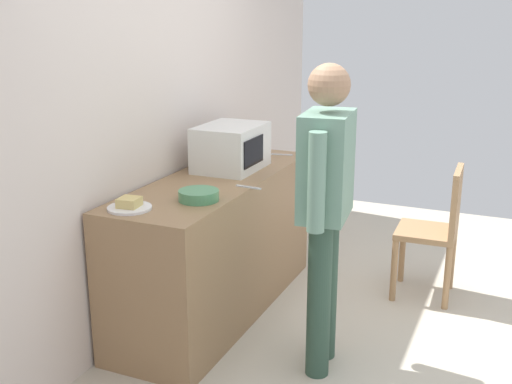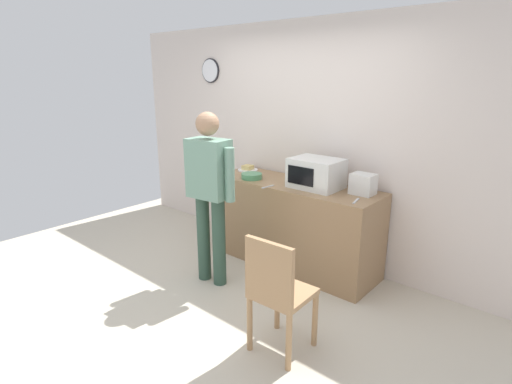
% 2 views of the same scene
% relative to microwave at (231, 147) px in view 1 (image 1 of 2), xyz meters
% --- Properties ---
extents(ground_plane, '(6.00, 6.00, 0.00)m').
position_rel_microwave_xyz_m(ground_plane, '(-0.40, -1.23, -1.07)').
color(ground_plane, beige).
extents(back_wall, '(5.40, 0.13, 2.60)m').
position_rel_microwave_xyz_m(back_wall, '(-0.41, 0.37, 0.23)').
color(back_wall, silver).
rests_on(back_wall, ground_plane).
extents(kitchen_counter, '(1.88, 0.62, 0.92)m').
position_rel_microwave_xyz_m(kitchen_counter, '(-0.26, -0.01, -0.61)').
color(kitchen_counter, '#93704C').
rests_on(kitchen_counter, ground_plane).
extents(microwave, '(0.50, 0.39, 0.30)m').
position_rel_microwave_xyz_m(microwave, '(0.00, 0.00, 0.00)').
color(microwave, silver).
rests_on(microwave, kitchen_counter).
extents(sandwich_plate, '(0.24, 0.24, 0.07)m').
position_rel_microwave_xyz_m(sandwich_plate, '(-1.03, 0.12, -0.13)').
color(sandwich_plate, white).
rests_on(sandwich_plate, kitchen_counter).
extents(salad_bowl, '(0.23, 0.23, 0.06)m').
position_rel_microwave_xyz_m(salad_bowl, '(-0.74, -0.15, -0.12)').
color(salad_bowl, '#4C8E60').
rests_on(salad_bowl, kitchen_counter).
extents(toaster, '(0.22, 0.18, 0.20)m').
position_rel_microwave_xyz_m(toaster, '(0.47, 0.10, -0.05)').
color(toaster, silver).
rests_on(toaster, kitchen_counter).
extents(fork_utensil, '(0.04, 0.17, 0.01)m').
position_rel_microwave_xyz_m(fork_utensil, '(-0.38, -0.30, -0.15)').
color(fork_utensil, silver).
rests_on(fork_utensil, kitchen_counter).
extents(spoon_utensil, '(0.06, 0.17, 0.01)m').
position_rel_microwave_xyz_m(spoon_utensil, '(0.53, -0.15, -0.15)').
color(spoon_utensil, silver).
rests_on(spoon_utensil, kitchen_counter).
extents(person_standing, '(0.59, 0.28, 1.71)m').
position_rel_microwave_xyz_m(person_standing, '(-0.64, -0.87, -0.07)').
color(person_standing, '#2E4A3B').
rests_on(person_standing, ground_plane).
extents(wooden_chair, '(0.41, 0.41, 0.94)m').
position_rel_microwave_xyz_m(wooden_chair, '(0.54, -1.32, -0.55)').
color(wooden_chair, '#A87F56').
rests_on(wooden_chair, ground_plane).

